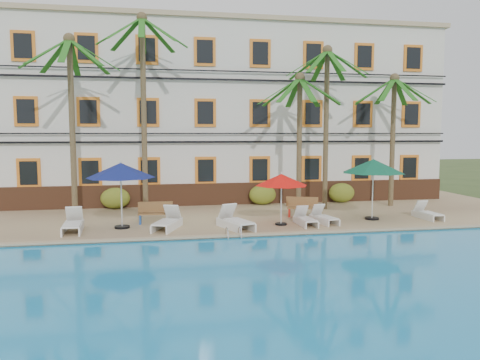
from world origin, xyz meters
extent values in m
plane|color=#384C23|center=(0.00, 0.00, 0.00)|extent=(100.00, 100.00, 0.00)
cube|color=tan|center=(0.00, 5.00, 0.12)|extent=(30.00, 12.00, 0.25)
cube|color=#1B8ED0|center=(0.00, -7.00, 0.10)|extent=(26.00, 12.00, 0.20)
cube|color=tan|center=(0.00, -0.90, 0.28)|extent=(30.00, 0.35, 0.06)
cube|color=silver|center=(0.00, 10.00, 5.25)|extent=(25.00, 6.00, 10.00)
cube|color=brown|center=(0.00, 6.94, 0.85)|extent=(25.00, 0.12, 1.20)
cube|color=tan|center=(0.00, 10.00, 10.35)|extent=(25.40, 6.40, 0.25)
cube|color=orange|center=(-10.50, 6.95, 2.15)|extent=(1.15, 0.10, 1.50)
cube|color=black|center=(-10.50, 6.90, 2.15)|extent=(0.85, 0.04, 1.20)
cube|color=orange|center=(-7.50, 6.95, 2.15)|extent=(1.15, 0.10, 1.50)
cube|color=black|center=(-7.50, 6.90, 2.15)|extent=(0.85, 0.04, 1.20)
cube|color=orange|center=(-4.50, 6.95, 2.15)|extent=(1.15, 0.10, 1.50)
cube|color=black|center=(-4.50, 6.90, 2.15)|extent=(0.85, 0.04, 1.20)
cube|color=orange|center=(-1.50, 6.95, 2.15)|extent=(1.15, 0.10, 1.50)
cube|color=black|center=(-1.50, 6.90, 2.15)|extent=(0.85, 0.04, 1.20)
cube|color=orange|center=(1.50, 6.95, 2.15)|extent=(1.15, 0.10, 1.50)
cube|color=black|center=(1.50, 6.90, 2.15)|extent=(0.85, 0.04, 1.20)
cube|color=orange|center=(4.50, 6.95, 2.15)|extent=(1.15, 0.10, 1.50)
cube|color=black|center=(4.50, 6.90, 2.15)|extent=(0.85, 0.04, 1.20)
cube|color=orange|center=(7.50, 6.95, 2.15)|extent=(1.15, 0.10, 1.50)
cube|color=black|center=(7.50, 6.90, 2.15)|extent=(0.85, 0.04, 1.20)
cube|color=orange|center=(10.50, 6.95, 2.15)|extent=(1.15, 0.10, 1.50)
cube|color=black|center=(10.50, 6.90, 2.15)|extent=(0.85, 0.04, 1.20)
cube|color=orange|center=(-10.50, 6.95, 5.25)|extent=(1.15, 0.10, 1.50)
cube|color=black|center=(-10.50, 6.90, 5.25)|extent=(0.85, 0.04, 1.20)
cube|color=orange|center=(-7.50, 6.95, 5.25)|extent=(1.15, 0.10, 1.50)
cube|color=black|center=(-7.50, 6.90, 5.25)|extent=(0.85, 0.04, 1.20)
cube|color=orange|center=(-4.50, 6.95, 5.25)|extent=(1.15, 0.10, 1.50)
cube|color=black|center=(-4.50, 6.90, 5.25)|extent=(0.85, 0.04, 1.20)
cube|color=orange|center=(-1.50, 6.95, 5.25)|extent=(1.15, 0.10, 1.50)
cube|color=black|center=(-1.50, 6.90, 5.25)|extent=(0.85, 0.04, 1.20)
cube|color=orange|center=(1.50, 6.95, 5.25)|extent=(1.15, 0.10, 1.50)
cube|color=black|center=(1.50, 6.90, 5.25)|extent=(0.85, 0.04, 1.20)
cube|color=orange|center=(4.50, 6.95, 5.25)|extent=(1.15, 0.10, 1.50)
cube|color=black|center=(4.50, 6.90, 5.25)|extent=(0.85, 0.04, 1.20)
cube|color=orange|center=(7.50, 6.95, 5.25)|extent=(1.15, 0.10, 1.50)
cube|color=black|center=(7.50, 6.90, 5.25)|extent=(0.85, 0.04, 1.20)
cube|color=orange|center=(10.50, 6.95, 5.25)|extent=(1.15, 0.10, 1.50)
cube|color=black|center=(10.50, 6.90, 5.25)|extent=(0.85, 0.04, 1.20)
cube|color=orange|center=(-10.50, 6.95, 8.45)|extent=(1.15, 0.10, 1.50)
cube|color=black|center=(-10.50, 6.90, 8.45)|extent=(0.85, 0.04, 1.20)
cube|color=orange|center=(-7.50, 6.95, 8.45)|extent=(1.15, 0.10, 1.50)
cube|color=black|center=(-7.50, 6.90, 8.45)|extent=(0.85, 0.04, 1.20)
cube|color=orange|center=(-4.50, 6.95, 8.45)|extent=(1.15, 0.10, 1.50)
cube|color=black|center=(-4.50, 6.90, 8.45)|extent=(0.85, 0.04, 1.20)
cube|color=orange|center=(-1.50, 6.95, 8.45)|extent=(1.15, 0.10, 1.50)
cube|color=black|center=(-1.50, 6.90, 8.45)|extent=(0.85, 0.04, 1.20)
cube|color=orange|center=(1.50, 6.95, 8.45)|extent=(1.15, 0.10, 1.50)
cube|color=black|center=(1.50, 6.90, 8.45)|extent=(0.85, 0.04, 1.20)
cube|color=orange|center=(4.50, 6.95, 8.45)|extent=(1.15, 0.10, 1.50)
cube|color=black|center=(4.50, 6.90, 8.45)|extent=(0.85, 0.04, 1.20)
cube|color=orange|center=(7.50, 6.95, 8.45)|extent=(1.15, 0.10, 1.50)
cube|color=black|center=(7.50, 6.90, 8.45)|extent=(0.85, 0.04, 1.20)
cube|color=orange|center=(10.50, 6.95, 8.45)|extent=(1.15, 0.10, 1.50)
cube|color=black|center=(10.50, 6.90, 8.45)|extent=(0.85, 0.04, 1.20)
cube|color=black|center=(0.00, 6.80, 3.70)|extent=(25.00, 0.08, 0.10)
cube|color=black|center=(0.00, 6.80, 4.15)|extent=(25.00, 0.08, 0.06)
cube|color=black|center=(0.00, 6.80, 7.00)|extent=(25.00, 0.08, 0.10)
cube|color=black|center=(0.00, 6.80, 7.45)|extent=(25.00, 0.08, 0.06)
cylinder|color=brown|center=(-7.80, 3.75, 4.26)|extent=(0.26, 0.26, 8.03)
sphere|color=brown|center=(-7.80, 3.75, 8.28)|extent=(0.50, 0.50, 0.50)
cube|color=#1D6117|center=(-7.80, 4.82, 7.62)|extent=(0.28, 2.14, 1.35)
cube|color=#1D6117|center=(-8.55, 4.50, 7.62)|extent=(1.71, 1.71, 1.35)
cube|color=#1D6117|center=(-8.86, 3.75, 7.62)|extent=(2.14, 0.28, 1.35)
cube|color=#1D6117|center=(-8.55, 3.00, 7.62)|extent=(1.71, 1.71, 1.35)
cube|color=#1D6117|center=(-7.80, 2.69, 7.62)|extent=(0.28, 2.14, 1.35)
cube|color=#1D6117|center=(-7.05, 3.00, 7.62)|extent=(1.71, 1.71, 1.35)
cube|color=#1D6117|center=(-6.74, 3.75, 7.62)|extent=(2.14, 0.28, 1.35)
cube|color=#1D6117|center=(-7.05, 4.50, 7.62)|extent=(1.71, 1.71, 1.35)
cylinder|color=brown|center=(-4.68, 4.76, 4.90)|extent=(0.26, 0.26, 9.31)
sphere|color=brown|center=(-4.68, 4.76, 9.56)|extent=(0.50, 0.50, 0.50)
cube|color=#1D6117|center=(-4.68, 5.82, 8.90)|extent=(0.28, 2.14, 1.35)
cube|color=#1D6117|center=(-5.43, 5.51, 8.90)|extent=(1.71, 1.71, 1.35)
cube|color=#1D6117|center=(-5.74, 4.76, 8.90)|extent=(2.14, 0.28, 1.35)
cube|color=#1D6117|center=(-5.43, 4.01, 8.90)|extent=(1.71, 1.71, 1.35)
cube|color=#1D6117|center=(-4.68, 3.70, 8.90)|extent=(0.28, 2.14, 1.35)
cube|color=#1D6117|center=(-3.93, 4.01, 8.90)|extent=(1.71, 1.71, 1.35)
cube|color=#1D6117|center=(-3.62, 4.76, 8.90)|extent=(2.14, 0.28, 1.35)
cube|color=#1D6117|center=(-3.93, 5.51, 8.90)|extent=(1.71, 1.71, 1.35)
cylinder|color=brown|center=(2.91, 4.30, 3.57)|extent=(0.26, 0.26, 6.64)
sphere|color=brown|center=(2.91, 4.30, 6.89)|extent=(0.50, 0.50, 0.50)
cube|color=#1D6117|center=(2.91, 5.36, 6.23)|extent=(0.28, 2.14, 1.35)
cube|color=#1D6117|center=(2.16, 5.05, 6.23)|extent=(1.71, 1.71, 1.35)
cube|color=#1D6117|center=(1.85, 4.30, 6.23)|extent=(2.14, 0.28, 1.35)
cube|color=#1D6117|center=(2.16, 3.55, 6.23)|extent=(1.71, 1.71, 1.35)
cube|color=#1D6117|center=(2.91, 3.23, 6.23)|extent=(0.28, 2.14, 1.35)
cube|color=#1D6117|center=(3.66, 3.55, 6.23)|extent=(1.71, 1.71, 1.35)
cube|color=#1D6117|center=(3.98, 4.30, 6.23)|extent=(2.14, 0.28, 1.35)
cube|color=#1D6117|center=(3.66, 5.05, 6.23)|extent=(1.71, 1.71, 1.35)
cylinder|color=brown|center=(4.45, 4.66, 4.29)|extent=(0.26, 0.26, 8.08)
sphere|color=brown|center=(4.45, 4.66, 8.33)|extent=(0.50, 0.50, 0.50)
cube|color=#1D6117|center=(4.45, 5.72, 7.67)|extent=(0.28, 2.14, 1.35)
cube|color=#1D6117|center=(3.70, 5.41, 7.67)|extent=(1.71, 1.71, 1.35)
cube|color=#1D6117|center=(3.39, 4.66, 7.67)|extent=(2.14, 0.28, 1.35)
cube|color=#1D6117|center=(3.70, 3.91, 7.67)|extent=(1.71, 1.71, 1.35)
cube|color=#1D6117|center=(4.45, 3.60, 7.67)|extent=(0.28, 2.14, 1.35)
cube|color=#1D6117|center=(5.20, 3.91, 7.67)|extent=(1.71, 1.71, 1.35)
cube|color=#1D6117|center=(5.51, 4.66, 7.67)|extent=(2.14, 0.28, 1.35)
cube|color=#1D6117|center=(5.20, 5.41, 7.67)|extent=(1.71, 1.71, 1.35)
cylinder|color=brown|center=(8.35, 5.01, 3.66)|extent=(0.26, 0.26, 6.82)
sphere|color=brown|center=(8.35, 5.01, 7.07)|extent=(0.50, 0.50, 0.50)
cube|color=#1D6117|center=(8.35, 6.07, 6.41)|extent=(0.28, 2.14, 1.35)
cube|color=#1D6117|center=(7.59, 5.76, 6.41)|extent=(1.71, 1.71, 1.35)
cube|color=#1D6117|center=(7.28, 5.01, 6.41)|extent=(2.14, 0.28, 1.35)
cube|color=#1D6117|center=(7.59, 4.26, 6.41)|extent=(1.71, 1.71, 1.35)
cube|color=#1D6117|center=(8.35, 3.95, 6.41)|extent=(0.28, 2.14, 1.35)
cube|color=#1D6117|center=(9.10, 4.26, 6.41)|extent=(1.71, 1.71, 1.35)
cube|color=#1D6117|center=(9.41, 5.01, 6.41)|extent=(2.14, 0.28, 1.35)
cube|color=#1D6117|center=(9.10, 5.76, 6.41)|extent=(1.71, 1.71, 1.35)
ellipsoid|color=#215E1A|center=(-6.26, 6.60, 0.80)|extent=(1.50, 0.90, 1.10)
ellipsoid|color=#215E1A|center=(1.59, 6.60, 0.80)|extent=(1.50, 0.90, 1.10)
ellipsoid|color=#215E1A|center=(6.18, 6.60, 0.80)|extent=(1.50, 0.90, 1.10)
cylinder|color=black|center=(-5.58, 1.43, 0.29)|extent=(0.63, 0.63, 0.09)
cylinder|color=silver|center=(-5.58, 1.43, 1.59)|extent=(0.06, 0.06, 2.68)
cone|color=navy|center=(-5.58, 1.43, 2.65)|extent=(2.79, 2.79, 0.61)
sphere|color=silver|center=(-5.58, 1.43, 2.98)|extent=(0.10, 0.10, 0.10)
cylinder|color=black|center=(1.07, 0.90, 0.29)|extent=(0.51, 0.51, 0.07)
cylinder|color=silver|center=(1.07, 0.90, 1.33)|extent=(0.06, 0.06, 2.17)
cone|color=red|center=(1.07, 0.90, 2.19)|extent=(2.26, 2.26, 0.50)
sphere|color=silver|center=(1.07, 0.90, 2.46)|extent=(0.10, 0.10, 0.10)
cylinder|color=black|center=(5.49, 1.39, 0.30)|extent=(0.63, 0.63, 0.09)
cylinder|color=silver|center=(5.49, 1.39, 1.61)|extent=(0.06, 0.06, 2.72)
cone|color=#0D563B|center=(5.49, 1.39, 2.69)|extent=(2.83, 2.83, 0.62)
sphere|color=silver|center=(5.49, 1.39, 3.03)|extent=(0.10, 0.10, 0.10)
cube|color=white|center=(-7.44, 0.76, 0.60)|extent=(0.73, 1.44, 0.06)
cube|color=white|center=(-7.50, 1.73, 0.84)|extent=(0.68, 0.56, 0.70)
cube|color=white|center=(-7.78, 1.01, 0.41)|extent=(0.19, 2.00, 0.32)
cube|color=white|center=(-7.14, 1.05, 0.41)|extent=(0.19, 2.00, 0.32)
cube|color=white|center=(-3.85, 0.58, 0.59)|extent=(1.10, 1.53, 0.06)
cube|color=white|center=(-3.51, 1.48, 0.84)|extent=(0.79, 0.71, 0.70)
cube|color=white|center=(-4.06, 0.94, 0.41)|extent=(0.77, 1.88, 0.32)
cube|color=white|center=(-3.46, 0.71, 0.41)|extent=(0.77, 1.88, 0.32)
cube|color=white|center=(-0.90, 0.15, 0.61)|extent=(1.12, 1.59, 0.07)
cube|color=white|center=(-1.24, 1.10, 0.86)|extent=(0.81, 0.73, 0.73)
cube|color=white|center=(-1.31, 0.30, 0.42)|extent=(0.76, 1.97, 0.34)
cube|color=white|center=(-0.68, 0.53, 0.42)|extent=(0.76, 1.97, 0.34)
cube|color=white|center=(2.09, 0.44, 0.54)|extent=(0.57, 1.18, 0.05)
cube|color=white|center=(2.07, 1.24, 0.74)|extent=(0.55, 0.44, 0.58)
cube|color=white|center=(1.82, 0.65, 0.38)|extent=(0.10, 1.66, 0.27)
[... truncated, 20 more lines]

